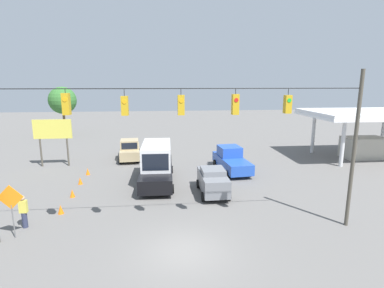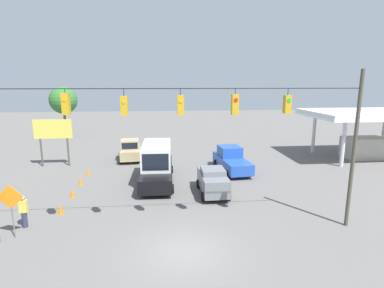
{
  "view_description": "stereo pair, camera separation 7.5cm",
  "coord_description": "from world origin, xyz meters",
  "px_view_note": "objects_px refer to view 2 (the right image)",
  "views": [
    {
      "loc": [
        0.94,
        12.71,
        7.82
      ],
      "look_at": [
        -1.22,
        -8.51,
        3.39
      ],
      "focal_mm": 28.0,
      "sensor_mm": 36.0,
      "label": 1
    },
    {
      "loc": [
        0.86,
        12.72,
        7.82
      ],
      "look_at": [
        -1.22,
        -8.51,
        3.39
      ],
      "focal_mm": 28.0,
      "sensor_mm": 36.0,
      "label": 2
    }
  ],
  "objects_px": {
    "roadside_billboard": "(53,133)",
    "pedestrian": "(24,211)",
    "box_truck_black_withflow_mid": "(157,163)",
    "pickup_truck_blue_oncoming_far": "(231,160)",
    "traffic_cone_second": "(72,193)",
    "pickup_truck_tan_withflow_far": "(130,150)",
    "tree_horizon_left": "(63,100)",
    "traffic_cone_third": "(80,181)",
    "traffic_cone_nearest": "(61,209)",
    "overhead_signal_span": "(180,132)",
    "traffic_cone_fourth": "(88,171)",
    "gas_station": "(367,124)",
    "sedan_grey_crossing_near": "(213,181)",
    "work_zone_sign": "(11,201)"
  },
  "relations": [
    {
      "from": "tree_horizon_left",
      "to": "gas_station",
      "type": "bearing_deg",
      "value": 153.7
    },
    {
      "from": "work_zone_sign",
      "to": "pedestrian",
      "type": "bearing_deg",
      "value": -90.54
    },
    {
      "from": "traffic_cone_nearest",
      "to": "traffic_cone_fourth",
      "type": "distance_m",
      "value": 7.84
    },
    {
      "from": "sedan_grey_crossing_near",
      "to": "gas_station",
      "type": "xyz_separation_m",
      "value": [
        -17.39,
        -8.56,
        2.63
      ]
    },
    {
      "from": "sedan_grey_crossing_near",
      "to": "pedestrian",
      "type": "xyz_separation_m",
      "value": [
        11.07,
        3.95,
        -0.04
      ]
    },
    {
      "from": "pickup_truck_tan_withflow_far",
      "to": "tree_horizon_left",
      "type": "distance_m",
      "value": 19.49
    },
    {
      "from": "traffic_cone_second",
      "to": "sedan_grey_crossing_near",
      "type": "bearing_deg",
      "value": 178.05
    },
    {
      "from": "traffic_cone_second",
      "to": "traffic_cone_fourth",
      "type": "relative_size",
      "value": 1.0
    },
    {
      "from": "traffic_cone_nearest",
      "to": "gas_station",
      "type": "xyz_separation_m",
      "value": [
        -27.09,
        -10.91,
        3.32
      ]
    },
    {
      "from": "box_truck_black_withflow_mid",
      "to": "sedan_grey_crossing_near",
      "type": "bearing_deg",
      "value": 142.31
    },
    {
      "from": "traffic_cone_second",
      "to": "traffic_cone_third",
      "type": "bearing_deg",
      "value": -86.62
    },
    {
      "from": "traffic_cone_second",
      "to": "tree_horizon_left",
      "type": "relative_size",
      "value": 0.08
    },
    {
      "from": "overhead_signal_span",
      "to": "traffic_cone_third",
      "type": "xyz_separation_m",
      "value": [
        7.33,
        -8.5,
        -5.13
      ]
    },
    {
      "from": "pickup_truck_tan_withflow_far",
      "to": "tree_horizon_left",
      "type": "relative_size",
      "value": 0.75
    },
    {
      "from": "traffic_cone_third",
      "to": "box_truck_black_withflow_mid",
      "type": "bearing_deg",
      "value": -179.57
    },
    {
      "from": "traffic_cone_nearest",
      "to": "pedestrian",
      "type": "relative_size",
      "value": 0.31
    },
    {
      "from": "box_truck_black_withflow_mid",
      "to": "gas_station",
      "type": "distance_m",
      "value": 22.16
    },
    {
      "from": "pickup_truck_blue_oncoming_far",
      "to": "traffic_cone_second",
      "type": "distance_m",
      "value": 13.42
    },
    {
      "from": "traffic_cone_second",
      "to": "roadside_billboard",
      "type": "bearing_deg",
      "value": -65.07
    },
    {
      "from": "pickup_truck_tan_withflow_far",
      "to": "sedan_grey_crossing_near",
      "type": "height_order",
      "value": "pickup_truck_tan_withflow_far"
    },
    {
      "from": "pickup_truck_tan_withflow_far",
      "to": "roadside_billboard",
      "type": "bearing_deg",
      "value": 16.4
    },
    {
      "from": "traffic_cone_second",
      "to": "traffic_cone_third",
      "type": "xyz_separation_m",
      "value": [
        0.16,
        -2.69,
        0.0
      ]
    },
    {
      "from": "pedestrian",
      "to": "pickup_truck_blue_oncoming_far",
      "type": "bearing_deg",
      "value": -145.36
    },
    {
      "from": "sedan_grey_crossing_near",
      "to": "traffic_cone_fourth",
      "type": "height_order",
      "value": "sedan_grey_crossing_near"
    },
    {
      "from": "sedan_grey_crossing_near",
      "to": "tree_horizon_left",
      "type": "xyz_separation_m",
      "value": [
        17.97,
        -26.03,
        4.18
      ]
    },
    {
      "from": "traffic_cone_second",
      "to": "gas_station",
      "type": "relative_size",
      "value": 0.05
    },
    {
      "from": "pickup_truck_tan_withflow_far",
      "to": "gas_station",
      "type": "bearing_deg",
      "value": 175.21
    },
    {
      "from": "roadside_billboard",
      "to": "traffic_cone_fourth",
      "type": "bearing_deg",
      "value": 139.83
    },
    {
      "from": "gas_station",
      "to": "pedestrian",
      "type": "height_order",
      "value": "gas_station"
    },
    {
      "from": "overhead_signal_span",
      "to": "gas_station",
      "type": "distance_m",
      "value": 24.48
    },
    {
      "from": "overhead_signal_span",
      "to": "pedestrian",
      "type": "distance_m",
      "value": 9.71
    },
    {
      "from": "sedan_grey_crossing_near",
      "to": "traffic_cone_nearest",
      "type": "distance_m",
      "value": 10.0
    },
    {
      "from": "gas_station",
      "to": "traffic_cone_third",
      "type": "bearing_deg",
      "value": 11.45
    },
    {
      "from": "box_truck_black_withflow_mid",
      "to": "pedestrian",
      "type": "xyz_separation_m",
      "value": [
        7.1,
        7.02,
        -0.57
      ]
    },
    {
      "from": "sedan_grey_crossing_near",
      "to": "pickup_truck_blue_oncoming_far",
      "type": "relative_size",
      "value": 0.7
    },
    {
      "from": "roadside_billboard",
      "to": "pedestrian",
      "type": "xyz_separation_m",
      "value": [
        -2.54,
        12.54,
        -2.26
      ]
    },
    {
      "from": "traffic_cone_nearest",
      "to": "pickup_truck_tan_withflow_far",
      "type": "bearing_deg",
      "value": -102.46
    },
    {
      "from": "pickup_truck_tan_withflow_far",
      "to": "pedestrian",
      "type": "relative_size",
      "value": 2.93
    },
    {
      "from": "tree_horizon_left",
      "to": "roadside_billboard",
      "type": "bearing_deg",
      "value": 104.04
    },
    {
      "from": "traffic_cone_nearest",
      "to": "roadside_billboard",
      "type": "distance_m",
      "value": 11.98
    },
    {
      "from": "traffic_cone_second",
      "to": "roadside_billboard",
      "type": "height_order",
      "value": "roadside_billboard"
    },
    {
      "from": "traffic_cone_fourth",
      "to": "pickup_truck_tan_withflow_far",
      "type": "bearing_deg",
      "value": -121.19
    },
    {
      "from": "pickup_truck_blue_oncoming_far",
      "to": "tree_horizon_left",
      "type": "height_order",
      "value": "tree_horizon_left"
    },
    {
      "from": "box_truck_black_withflow_mid",
      "to": "traffic_cone_third",
      "type": "bearing_deg",
      "value": 0.43
    },
    {
      "from": "pickup_truck_blue_oncoming_far",
      "to": "traffic_cone_second",
      "type": "relative_size",
      "value": 10.17
    },
    {
      "from": "pickup_truck_tan_withflow_far",
      "to": "pickup_truck_blue_oncoming_far",
      "type": "relative_size",
      "value": 0.94
    },
    {
      "from": "roadside_billboard",
      "to": "traffic_cone_second",
      "type": "bearing_deg",
      "value": 114.93
    },
    {
      "from": "traffic_cone_second",
      "to": "traffic_cone_fourth",
      "type": "distance_m",
      "value": 5.16
    },
    {
      "from": "box_truck_black_withflow_mid",
      "to": "traffic_cone_third",
      "type": "distance_m",
      "value": 6.08
    },
    {
      "from": "gas_station",
      "to": "work_zone_sign",
      "type": "height_order",
      "value": "gas_station"
    }
  ]
}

